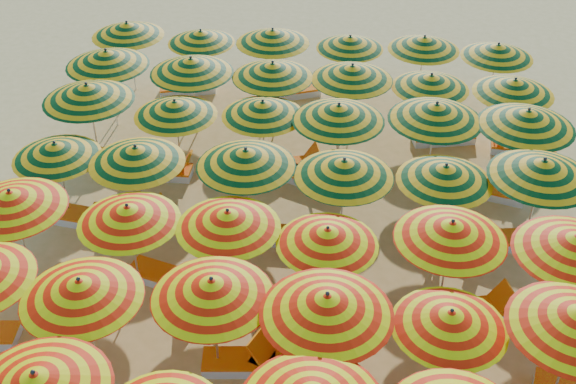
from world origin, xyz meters
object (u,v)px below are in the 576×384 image
object	(u,v)px
umbrella_34	(436,112)
umbrella_40	(431,82)
umbrella_18	(11,200)
umbrella_46	(424,43)
umbrella_38	(273,70)
lounger_9	(296,302)
umbrella_30	(87,93)
umbrella_14	(212,289)
umbrella_41	(514,87)
umbrella_31	(175,108)
umbrella_7	(36,383)
umbrella_19	(128,214)
lounger_6	(292,371)
lounger_24	(189,88)
lounger_22	(445,137)
lounger_18	(161,171)
lounger_8	(168,277)
umbrella_35	(527,119)
umbrella_37	(191,66)
lounger_21	(492,190)
lounger_14	(269,234)
umbrella_27	(344,168)
umbrella_39	(352,73)
umbrella_44	(273,36)
lounger_10	(469,311)
lounger_13	(127,215)
umbrella_29	(543,169)
umbrella_24	(56,151)
lounger_11	(576,315)
umbrella_21	(327,237)
umbrella_26	(246,158)
lounger_20	(316,180)
lounger_15	(458,245)
umbrella_25	(136,155)
lounger_25	(290,92)
umbrella_28	(445,173)
lounger_5	(250,362)
lounger_17	(120,163)
umbrella_16	(450,320)
umbrella_45	(350,42)
umbrella_32	(263,109)
umbrella_36	(107,58)
lounger_19	(288,166)
beachgoer_b	(436,223)
lounger_12	(91,218)
lounger_23	(521,148)
umbrella_22	(451,231)
umbrella_42	(127,29)
umbrella_47	(498,51)

from	to	relation	value
umbrella_34	umbrella_40	xyz separation A→B (m)	(0.00, 1.99, -0.22)
umbrella_18	umbrella_46	distance (m)	12.24
umbrella_38	lounger_9	world-z (taller)	umbrella_38
umbrella_30	umbrella_34	size ratio (longest dim) A/B	1.18
umbrella_14	umbrella_30	bearing A→B (deg)	124.48
umbrella_41	umbrella_31	bearing A→B (deg)	-166.56
umbrella_38	umbrella_7	bearing A→B (deg)	-101.67
umbrella_19	lounger_6	xyz separation A→B (m)	(3.53, -2.09, -1.79)
umbrella_14	lounger_24	bearing A→B (deg)	105.50
lounger_6	lounger_22	size ratio (longest dim) A/B	1.00
lounger_18	lounger_8	bearing A→B (deg)	-73.23
umbrella_35	umbrella_37	distance (m)	8.71
umbrella_7	umbrella_18	bearing A→B (deg)	117.73
lounger_6	lounger_21	distance (m)	7.62
umbrella_30	lounger_14	xyz separation A→B (m)	(4.88, -2.61, -2.00)
umbrella_27	umbrella_39	xyz separation A→B (m)	(0.00, 4.49, 0.01)
umbrella_44	lounger_10	xyz separation A→B (m)	(5.13, -8.71, -1.87)
lounger_13	lounger_21	distance (m)	9.02
umbrella_29	umbrella_24	bearing A→B (deg)	-179.52
umbrella_31	lounger_11	bearing A→B (deg)	-25.11
umbrella_21	umbrella_26	bearing A→B (deg)	130.78
umbrella_27	lounger_20	xyz separation A→B (m)	(-0.75, 2.16, -1.89)
umbrella_7	umbrella_46	size ratio (longest dim) A/B	1.33
umbrella_35	lounger_15	distance (m)	3.48
umbrella_25	lounger_25	bearing A→B (deg)	67.81
lounger_14	lounger_10	bearing A→B (deg)	155.67
umbrella_28	lounger_13	xyz separation A→B (m)	(-7.28, 0.05, -1.80)
umbrella_39	lounger_5	world-z (taller)	umbrella_39
umbrella_7	lounger_17	bearing A→B (deg)	100.62
umbrella_16	umbrella_45	size ratio (longest dim) A/B	1.23
umbrella_18	lounger_17	size ratio (longest dim) A/B	1.32
umbrella_32	lounger_5	bearing A→B (deg)	-84.56
umbrella_16	umbrella_28	world-z (taller)	umbrella_28
lounger_24	lounger_22	bearing A→B (deg)	-31.57
lounger_9	umbrella_36	bearing A→B (deg)	-67.01
lounger_10	umbrella_30	bearing A→B (deg)	137.90
umbrella_18	lounger_5	bearing A→B (deg)	-21.32
umbrella_28	umbrella_45	size ratio (longest dim) A/B	1.13
lounger_10	lounger_19	world-z (taller)	same
umbrella_18	beachgoer_b	bearing A→B (deg)	12.30
lounger_12	umbrella_32	bearing A→B (deg)	42.03
lounger_22	lounger_10	bearing A→B (deg)	-102.44
lounger_12	lounger_14	size ratio (longest dim) A/B	1.04
lounger_23	umbrella_22	bearing A→B (deg)	73.33
umbrella_38	umbrella_25	bearing A→B (deg)	-120.04
umbrella_25	umbrella_7	bearing A→B (deg)	-87.35
lounger_6	lounger_8	size ratio (longest dim) A/B	1.00
umbrella_42	lounger_17	size ratio (longest dim) A/B	1.43
umbrella_22	umbrella_47	xyz separation A→B (m)	(1.91, 8.47, -0.14)
umbrella_22	lounger_17	size ratio (longest dim) A/B	1.42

